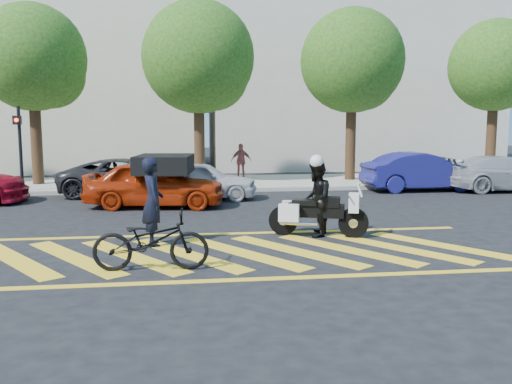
{
  "coord_description": "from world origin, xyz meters",
  "views": [
    {
      "loc": [
        -0.63,
        -10.72,
        2.66
      ],
      "look_at": [
        0.98,
        1.47,
        1.05
      ],
      "focal_mm": 38.0,
      "sensor_mm": 36.0,
      "label": 1
    }
  ],
  "objects": [
    {
      "name": "pedestrian_right",
      "position": [
        1.85,
        13.01,
        0.92
      ],
      "size": [
        0.93,
        0.46,
        1.54
      ],
      "primitive_type": "imported",
      "rotation": [
        0.0,
        0.0,
        3.05
      ],
      "color": "#954844",
      "rests_on": "sidewalk"
    },
    {
      "name": "tree_right",
      "position": [
        6.63,
        12.06,
        5.05
      ],
      "size": [
        4.4,
        4.4,
        7.41
      ],
      "color": "black",
      "rests_on": "ground"
    },
    {
      "name": "officer_moto",
      "position": [
        2.37,
        1.37,
        0.88
      ],
      "size": [
        0.91,
        1.03,
        1.76
      ],
      "primitive_type": "imported",
      "rotation": [
        0.0,
        0.0,
        -1.91
      ],
      "color": "black",
      "rests_on": "ground"
    },
    {
      "name": "bicycle",
      "position": [
        -1.25,
        -1.08,
        0.54
      ],
      "size": [
        2.09,
        0.8,
        1.08
      ],
      "primitive_type": "imported",
      "rotation": [
        0.0,
        0.0,
        1.53
      ],
      "color": "black",
      "rests_on": "ground"
    },
    {
      "name": "tree_far_right",
      "position": [
        13.13,
        12.06,
        4.94
      ],
      "size": [
        4.0,
        4.0,
        7.1
      ],
      "color": "black",
      "rests_on": "ground"
    },
    {
      "name": "signal_pole",
      "position": [
        -6.5,
        9.74,
        1.92
      ],
      "size": [
        0.28,
        0.43,
        3.2
      ],
      "color": "black",
      "rests_on": "ground"
    },
    {
      "name": "parked_mid_right",
      "position": [
        -0.1,
        7.8,
        0.66
      ],
      "size": [
        4.01,
        2.0,
        1.31
      ],
      "primitive_type": "imported",
      "rotation": [
        0.0,
        0.0,
        1.45
      ],
      "color": "silver",
      "rests_on": "ground"
    },
    {
      "name": "officer_bike",
      "position": [
        -1.32,
        0.93,
        0.95
      ],
      "size": [
        0.58,
        0.76,
        1.9
      ],
      "primitive_type": "imported",
      "rotation": [
        0.0,
        0.0,
        1.76
      ],
      "color": "black",
      "rests_on": "ground"
    },
    {
      "name": "parked_mid_left",
      "position": [
        -2.65,
        9.05,
        0.67
      ],
      "size": [
        4.93,
        2.49,
        1.33
      ],
      "primitive_type": "imported",
      "rotation": [
        0.0,
        0.0,
        1.51
      ],
      "color": "black",
      "rests_on": "ground"
    },
    {
      "name": "sidewalk",
      "position": [
        0.0,
        12.0,
        0.07
      ],
      "size": [
        60.0,
        5.0,
        0.15
      ],
      "primitive_type": "cube",
      "color": "#9E998E",
      "rests_on": "ground"
    },
    {
      "name": "tree_center",
      "position": [
        0.13,
        12.06,
        5.1
      ],
      "size": [
        4.6,
        4.6,
        7.56
      ],
      "color": "black",
      "rests_on": "ground"
    },
    {
      "name": "building_left",
      "position": [
        -8.0,
        21.0,
        5.0
      ],
      "size": [
        16.0,
        8.0,
        10.0
      ],
      "primitive_type": "cube",
      "color": "beige",
      "rests_on": "ground"
    },
    {
      "name": "tree_left",
      "position": [
        -6.37,
        12.06,
        4.99
      ],
      "size": [
        4.2,
        4.2,
        7.26
      ],
      "color": "black",
      "rests_on": "ground"
    },
    {
      "name": "police_motorcycle",
      "position": [
        2.39,
        1.39,
        0.55
      ],
      "size": [
        2.23,
        1.15,
        1.02
      ],
      "rotation": [
        0.0,
        0.0,
        -0.34
      ],
      "color": "black",
      "rests_on": "ground"
    },
    {
      "name": "crosswalk",
      "position": [
        -0.04,
        0.0,
        0.0
      ],
      "size": [
        12.33,
        4.0,
        0.01
      ],
      "color": "yellow",
      "rests_on": "ground"
    },
    {
      "name": "building_right",
      "position": [
        9.0,
        21.0,
        5.5
      ],
      "size": [
        16.0,
        8.0,
        11.0
      ],
      "primitive_type": "cube",
      "color": "beige",
      "rests_on": "ground"
    },
    {
      "name": "parked_far_right",
      "position": [
        11.51,
        8.44,
        0.68
      ],
      "size": [
        4.75,
        2.14,
        1.35
      ],
      "primitive_type": "imported",
      "rotation": [
        0.0,
        0.0,
        1.52
      ],
      "color": "#919498",
      "rests_on": "ground"
    },
    {
      "name": "parked_right",
      "position": [
        8.4,
        9.0,
        0.74
      ],
      "size": [
        4.53,
        1.71,
        1.47
      ],
      "primitive_type": "imported",
      "rotation": [
        0.0,
        0.0,
        1.6
      ],
      "color": "navy",
      "rests_on": "ground"
    },
    {
      "name": "red_convertible",
      "position": [
        -1.55,
        6.24,
        0.73
      ],
      "size": [
        4.48,
        2.24,
        1.47
      ],
      "primitive_type": "imported",
      "rotation": [
        0.0,
        0.0,
        1.45
      ],
      "color": "#9E2307",
      "rests_on": "ground"
    },
    {
      "name": "ground",
      "position": [
        0.0,
        0.0,
        0.0
      ],
      "size": [
        90.0,
        90.0,
        0.0
      ],
      "primitive_type": "plane",
      "color": "black",
      "rests_on": "ground"
    }
  ]
}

